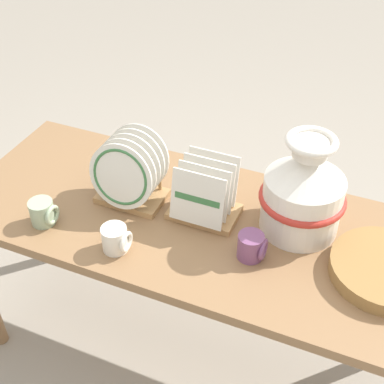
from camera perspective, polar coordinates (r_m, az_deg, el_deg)
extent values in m
plane|color=gray|center=(2.25, 0.00, -16.12)|extent=(14.00, 14.00, 0.00)
cube|color=olive|center=(1.74, 0.00, -3.27)|extent=(1.56, 0.64, 0.03)
cylinder|color=olive|center=(2.44, -13.52, -0.75)|extent=(0.06, 0.06, 0.66)
cylinder|color=white|center=(1.67, 11.59, -1.21)|extent=(0.24, 0.24, 0.19)
cone|color=white|center=(1.59, 12.22, 2.58)|extent=(0.24, 0.24, 0.09)
cylinder|color=white|center=(1.55, 12.55, 4.56)|extent=(0.10, 0.10, 0.05)
torus|color=white|center=(1.53, 12.67, 5.29)|extent=(0.15, 0.15, 0.02)
torus|color=#B72D23|center=(1.65, 11.69, -0.61)|extent=(0.27, 0.27, 0.02)
cube|color=tan|center=(1.81, -6.38, -0.42)|extent=(0.22, 0.14, 0.02)
cylinder|color=tan|center=(1.85, -7.74, 2.21)|extent=(0.01, 0.01, 0.06)
cylinder|color=tan|center=(1.79, -3.44, 1.08)|extent=(0.01, 0.01, 0.06)
cylinder|color=silver|center=(1.69, -7.66, 1.59)|extent=(0.22, 0.05, 0.22)
torus|color=#38703D|center=(1.69, -7.69, 1.56)|extent=(0.19, 0.05, 0.19)
cylinder|color=silver|center=(1.71, -7.16, 2.17)|extent=(0.22, 0.05, 0.22)
cylinder|color=silver|center=(1.73, -6.67, 2.74)|extent=(0.22, 0.05, 0.22)
cylinder|color=silver|center=(1.75, -6.19, 3.30)|extent=(0.22, 0.05, 0.22)
cylinder|color=silver|center=(1.77, -5.72, 3.85)|extent=(0.22, 0.05, 0.22)
cube|color=tan|center=(1.73, 1.34, -2.12)|extent=(0.22, 0.14, 0.02)
cylinder|color=tan|center=(1.77, -0.26, 0.67)|extent=(0.01, 0.01, 0.06)
cylinder|color=tan|center=(1.73, 4.44, -0.57)|extent=(0.01, 0.01, 0.06)
cube|color=silver|center=(1.62, 0.58, -0.79)|extent=(0.17, 0.04, 0.17)
cube|color=silver|center=(1.65, 1.13, 0.06)|extent=(0.17, 0.04, 0.17)
cube|color=silver|center=(1.68, 1.66, 0.88)|extent=(0.17, 0.04, 0.17)
cube|color=silver|center=(1.71, 2.16, 1.67)|extent=(0.17, 0.04, 0.17)
cube|color=#38703D|center=(1.62, 0.55, -0.82)|extent=(0.15, 0.01, 0.02)
cylinder|color=olive|center=(1.64, 19.77, -8.22)|extent=(0.32, 0.32, 0.01)
cylinder|color=olive|center=(1.64, 19.84, -8.00)|extent=(0.32, 0.32, 0.01)
cylinder|color=#7A4770|center=(1.58, 6.25, -5.76)|extent=(0.08, 0.08, 0.08)
torus|color=#7A4770|center=(1.58, 7.61, -6.09)|extent=(0.01, 0.07, 0.07)
cylinder|color=silver|center=(1.61, -8.26, -4.95)|extent=(0.08, 0.08, 0.08)
torus|color=silver|center=(1.60, -7.04, -5.30)|extent=(0.01, 0.07, 0.07)
cylinder|color=#9EB28E|center=(1.75, -15.70, -2.09)|extent=(0.08, 0.08, 0.08)
torus|color=#9EB28E|center=(1.73, -14.67, -2.39)|extent=(0.01, 0.07, 0.07)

